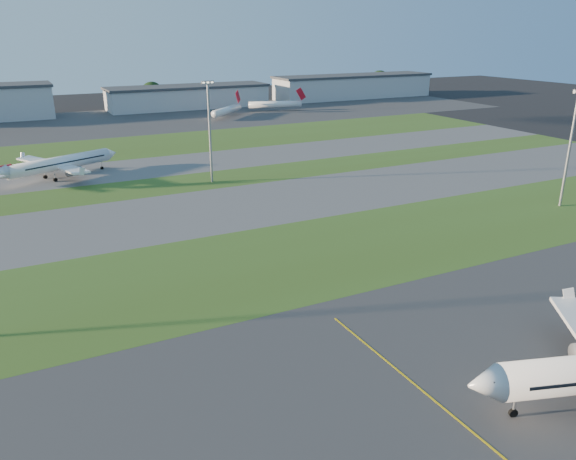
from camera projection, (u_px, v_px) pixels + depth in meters
grass_strip_a at (241, 269)px, 93.74m from camera, size 300.00×34.00×0.01m
taxiway_a at (182, 214)px, 121.45m from camera, size 300.00×32.00×0.01m
grass_strip_b at (154, 187)px, 142.44m from camera, size 300.00×18.00×0.01m
taxiway_b at (134, 169)px, 160.91m from camera, size 300.00×26.00×0.01m
grass_strip_c at (113, 149)px, 188.62m from camera, size 300.00×40.00×0.01m
apron_far at (86, 124)px, 239.00m from camera, size 400.00×80.00×0.01m
yellow_line at (503, 458)px, 52.21m from camera, size 0.25×60.00×0.02m
airliner_taxiing at (59, 164)px, 149.71m from camera, size 33.33×28.41×11.17m
mini_jet_near at (227, 110)px, 254.92m from camera, size 21.68×21.22×9.48m
mini_jet_far at (275, 104)px, 275.04m from camera, size 27.98×10.18×9.48m
light_mast_centre at (210, 125)px, 142.18m from camera, size 3.20×0.70×25.80m
light_mast_east at (571, 141)px, 122.02m from camera, size 3.20×0.70×25.80m
hangar_east at (188, 97)px, 285.75m from camera, size 81.60×23.00×11.20m
hangar_far_east at (353, 86)px, 328.07m from camera, size 96.90×23.00×13.20m
tree_mid_west at (27, 102)px, 262.94m from camera, size 9.90×9.90×10.80m
tree_mid_east at (152, 93)px, 290.72m from camera, size 11.55×11.55×12.60m
tree_east at (283, 88)px, 321.24m from camera, size 10.45×10.45×11.40m
tree_far_east at (379, 81)px, 354.02m from camera, size 12.65×12.65×13.80m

